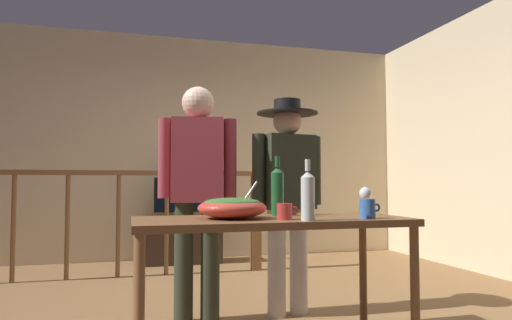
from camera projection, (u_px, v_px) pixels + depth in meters
The scene contains 16 objects.
ground_plane at pixel (257, 314), 3.31m from camera, with size 7.04×7.04×0.00m, color olive.
back_wall at pixel (203, 148), 5.94m from camera, with size 5.41×0.10×2.82m, color beige.
side_wall_right at pixel (482, 140), 4.86m from camera, with size 0.10×3.97×2.82m, color beige.
framed_picture at pixel (211, 139), 5.91m from camera, with size 0.66×0.03×0.51m, color #A9687B.
stair_railing at pixel (164, 208), 4.76m from camera, with size 2.98×0.10×1.13m.
tv_console at pixel (183, 241), 5.46m from camera, with size 0.90×0.40×0.50m, color #38281E.
flat_screen_tv at pixel (183, 195), 5.46m from camera, with size 0.69×0.12×0.51m.
serving_table at pixel (271, 231), 2.59m from camera, with size 1.54×0.66×0.75m.
salad_bowl at pixel (232, 207), 2.52m from camera, with size 0.38×0.38×0.21m.
wine_glass at pixel (365, 195), 2.85m from camera, with size 0.07×0.07×0.17m.
wine_bottle_green at pixel (277, 190), 2.77m from camera, with size 0.08×0.08×0.36m.
wine_bottle_clear at pixel (308, 195), 2.39m from camera, with size 0.07×0.07×0.32m.
mug_blue at pixel (368, 209), 2.53m from camera, with size 0.12×0.09×0.11m.
mug_red at pixel (285, 211), 2.45m from camera, with size 0.12×0.08×0.09m.
person_standing_left at pixel (197, 183), 3.16m from camera, with size 0.53×0.28×1.62m.
person_standing_right at pixel (287, 187), 3.33m from camera, with size 0.55×0.45×1.56m.
Camera 1 is at (-0.90, -3.24, 0.94)m, focal length 32.14 mm.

